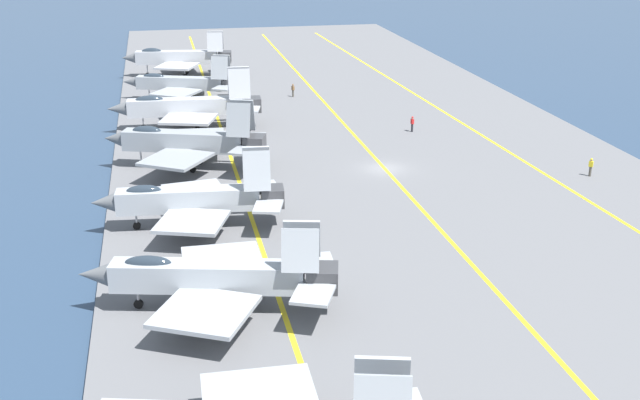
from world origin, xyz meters
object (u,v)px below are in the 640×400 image
at_px(parked_jet_fourth, 193,199).
at_px(crew_red_vest, 412,123).
at_px(crew_brown_vest, 293,90).
at_px(parked_jet_third, 213,277).
at_px(parked_jet_fifth, 186,141).
at_px(parked_jet_eighth, 179,57).
at_px(crew_yellow_vest, 591,166).
at_px(parked_jet_seventh, 183,83).
at_px(parked_jet_sixth, 188,106).

bearing_deg(parked_jet_fourth, crew_red_vest, -47.14).
bearing_deg(crew_brown_vest, parked_jet_fourth, 160.50).
bearing_deg(parked_jet_third, parked_jet_fifth, 0.40).
bearing_deg(parked_jet_eighth, crew_yellow_vest, -146.95).
height_order(parked_jet_seventh, parked_jet_eighth, parked_jet_eighth).
distance_m(parked_jet_sixth, crew_red_vest, 25.53).
relative_size(parked_jet_third, crew_yellow_vest, 9.22).
bearing_deg(parked_jet_fourth, parked_jet_eighth, -1.17).
bearing_deg(crew_yellow_vest, parked_jet_sixth, 55.22).
bearing_deg(crew_brown_vest, parked_jet_third, 165.47).
bearing_deg(crew_red_vest, parked_jet_fifth, 108.22).
xyz_separation_m(parked_jet_fourth, parked_jet_fifth, (15.48, -0.27, 0.33)).
height_order(parked_jet_sixth, crew_brown_vest, parked_jet_sixth).
distance_m(parked_jet_sixth, crew_brown_vest, 19.74).
bearing_deg(crew_yellow_vest, parked_jet_eighth, 33.05).
height_order(parked_jet_third, parked_jet_fifth, parked_jet_fifth).
bearing_deg(parked_jet_eighth, parked_jet_fifth, 178.76).
distance_m(parked_jet_fifth, parked_jet_seventh, 29.10).
distance_m(parked_jet_fourth, crew_brown_vest, 46.57).
relative_size(parked_jet_fourth, parked_jet_fifth, 0.94).
relative_size(parked_jet_fifth, crew_yellow_vest, 9.03).
bearing_deg(crew_yellow_vest, parked_jet_third, 117.98).
distance_m(parked_jet_seventh, crew_brown_vest, 14.46).
relative_size(parked_jet_fifth, parked_jet_sixth, 0.92).
bearing_deg(parked_jet_seventh, crew_brown_vest, -92.74).
relative_size(parked_jet_third, crew_red_vest, 9.16).
bearing_deg(parked_jet_fifth, parked_jet_eighth, -1.24).
bearing_deg(parked_jet_fifth, crew_yellow_vest, -105.29).
bearing_deg(parked_jet_sixth, crew_yellow_vest, -124.78).
bearing_deg(crew_red_vest, parked_jet_eighth, 33.51).
bearing_deg(parked_jet_seventh, parked_jet_fifth, 178.25).
bearing_deg(parked_jet_third, parked_jet_seventh, -0.66).
xyz_separation_m(crew_brown_vest, crew_yellow_vest, (-38.53, -21.79, 0.01)).
xyz_separation_m(crew_yellow_vest, crew_red_vest, (18.52, 11.61, 0.01)).
height_order(parked_jet_eighth, crew_brown_vest, parked_jet_eighth).
distance_m(parked_jet_third, parked_jet_fifth, 29.72).
height_order(parked_jet_fourth, crew_yellow_vest, parked_jet_fourth).
distance_m(crew_brown_vest, crew_red_vest, 22.46).
distance_m(parked_jet_fifth, crew_brown_vest, 32.29).
bearing_deg(parked_jet_sixth, parked_jet_fourth, 177.90).
distance_m(parked_jet_fifth, parked_jet_sixth, 15.04).
relative_size(parked_jet_fourth, parked_jet_seventh, 0.98).
bearing_deg(parked_jet_seventh, crew_red_vest, -130.13).
bearing_deg(parked_jet_fifth, crew_brown_vest, -28.27).
distance_m(parked_jet_fourth, parked_jet_sixth, 30.52).
height_order(parked_jet_eighth, crew_yellow_vest, parked_jet_eighth).
relative_size(parked_jet_fourth, parked_jet_eighth, 0.93).
bearing_deg(parked_jet_eighth, parked_jet_third, 179.41).
bearing_deg(parked_jet_fifth, parked_jet_third, -179.60).
relative_size(parked_jet_eighth, crew_yellow_vest, 9.15).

